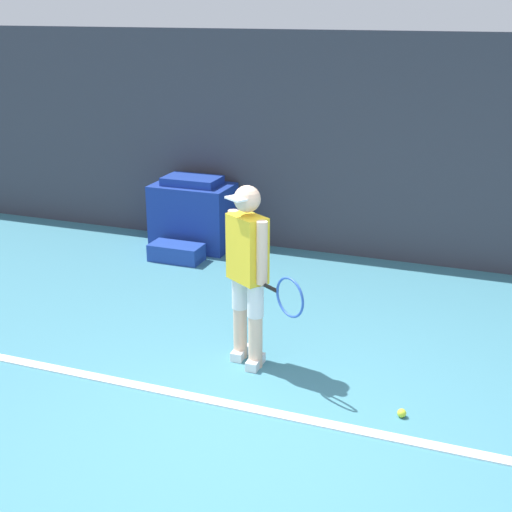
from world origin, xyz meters
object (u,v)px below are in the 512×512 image
object	(u,v)px
tennis_player	(248,269)
covered_chair	(193,214)
equipment_bag	(176,252)
tennis_ball	(402,413)

from	to	relation	value
tennis_player	covered_chair	world-z (taller)	tennis_player
covered_chair	equipment_bag	bearing A→B (deg)	-86.62
tennis_player	covered_chair	xyz separation A→B (m)	(-1.79, 2.66, -0.44)
tennis_player	tennis_ball	size ratio (longest dim) A/B	23.05
tennis_player	tennis_ball	world-z (taller)	tennis_player
tennis_player	equipment_bag	xyz separation A→B (m)	(-1.75, 2.10, -0.76)
tennis_ball	covered_chair	size ratio (longest dim) A/B	0.07
covered_chair	equipment_bag	distance (m)	0.65
tennis_ball	covered_chair	bearing A→B (deg)	136.00
tennis_ball	equipment_bag	distance (m)	4.02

